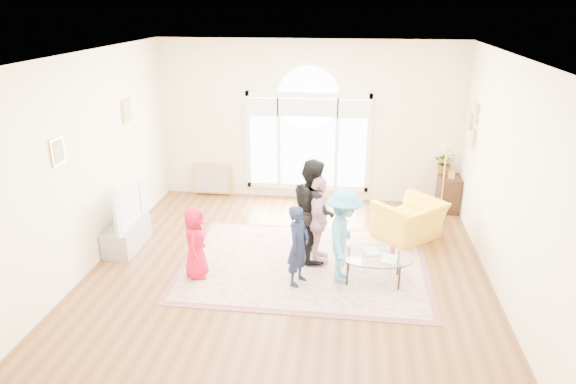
# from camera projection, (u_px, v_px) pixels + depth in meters

# --- Properties ---
(ground) EXTENTS (6.00, 6.00, 0.00)m
(ground) POSITION_uv_depth(u_px,v_px,m) (289.00, 266.00, 7.97)
(ground) COLOR brown
(ground) RESTS_ON ground
(room_shell) EXTENTS (6.00, 6.00, 6.00)m
(room_shell) POSITION_uv_depth(u_px,v_px,m) (308.00, 126.00, 10.04)
(room_shell) COLOR #F2E3C0
(room_shell) RESTS_ON ground
(area_rug) EXTENTS (3.60, 2.60, 0.02)m
(area_rug) POSITION_uv_depth(u_px,v_px,m) (304.00, 264.00, 8.01)
(area_rug) COLOR #C2AF95
(area_rug) RESTS_ON ground
(rug_border) EXTENTS (3.80, 2.80, 0.01)m
(rug_border) POSITION_uv_depth(u_px,v_px,m) (304.00, 264.00, 8.01)
(rug_border) COLOR #894D52
(rug_border) RESTS_ON ground
(tv_console) EXTENTS (0.45, 1.00, 0.42)m
(tv_console) POSITION_uv_depth(u_px,v_px,m) (127.00, 236.00, 8.50)
(tv_console) COLOR #9A9DA2
(tv_console) RESTS_ON ground
(television) EXTENTS (0.17, 1.05, 0.60)m
(television) POSITION_uv_depth(u_px,v_px,m) (124.00, 207.00, 8.32)
(television) COLOR black
(television) RESTS_ON tv_console
(coffee_table) EXTENTS (1.17, 0.77, 0.54)m
(coffee_table) POSITION_uv_depth(u_px,v_px,m) (374.00, 257.00, 7.41)
(coffee_table) COLOR silver
(coffee_table) RESTS_ON ground
(armchair) EXTENTS (1.38, 1.37, 0.68)m
(armchair) POSITION_uv_depth(u_px,v_px,m) (409.00, 220.00, 8.80)
(armchair) COLOR yellow
(armchair) RESTS_ON ground
(side_cabinet) EXTENTS (0.40, 0.50, 0.70)m
(side_cabinet) POSITION_uv_depth(u_px,v_px,m) (448.00, 194.00, 9.94)
(side_cabinet) COLOR black
(side_cabinet) RESTS_ON ground
(floor_lamp) EXTENTS (0.29, 0.29, 1.51)m
(floor_lamp) POSITION_uv_depth(u_px,v_px,m) (446.00, 157.00, 9.06)
(floor_lamp) COLOR black
(floor_lamp) RESTS_ON ground
(plant_pedestal) EXTENTS (0.20, 0.20, 0.70)m
(plant_pedestal) POSITION_uv_depth(u_px,v_px,m) (442.00, 190.00, 10.14)
(plant_pedestal) COLOR white
(plant_pedestal) RESTS_ON ground
(potted_plant) EXTENTS (0.45, 0.41, 0.45)m
(potted_plant) POSITION_uv_depth(u_px,v_px,m) (445.00, 162.00, 9.94)
(potted_plant) COLOR #33722D
(potted_plant) RESTS_ON plant_pedestal
(leaning_picture) EXTENTS (0.80, 0.14, 0.62)m
(leaning_picture) POSITION_uv_depth(u_px,v_px,m) (213.00, 194.00, 10.90)
(leaning_picture) COLOR tan
(leaning_picture) RESTS_ON ground
(child_red) EXTENTS (0.40, 0.57, 1.09)m
(child_red) POSITION_uv_depth(u_px,v_px,m) (195.00, 242.00, 7.48)
(child_red) COLOR red
(child_red) RESTS_ON area_rug
(child_navy) EXTENTS (0.42, 0.51, 1.20)m
(child_navy) POSITION_uv_depth(u_px,v_px,m) (298.00, 246.00, 7.26)
(child_navy) COLOR #17203C
(child_navy) RESTS_ON area_rug
(child_black) EXTENTS (0.84, 0.95, 1.62)m
(child_black) POSITION_uv_depth(u_px,v_px,m) (313.00, 210.00, 7.95)
(child_black) COLOR black
(child_black) RESTS_ON area_rug
(child_pink) EXTENTS (0.40, 0.84, 1.40)m
(child_pink) POSITION_uv_depth(u_px,v_px,m) (318.00, 220.00, 7.85)
(child_pink) COLOR #E8A4B9
(child_pink) RESTS_ON area_rug
(child_blue) EXTENTS (0.59, 0.95, 1.41)m
(child_blue) POSITION_uv_depth(u_px,v_px,m) (344.00, 236.00, 7.31)
(child_blue) COLOR #4FA5CC
(child_blue) RESTS_ON area_rug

